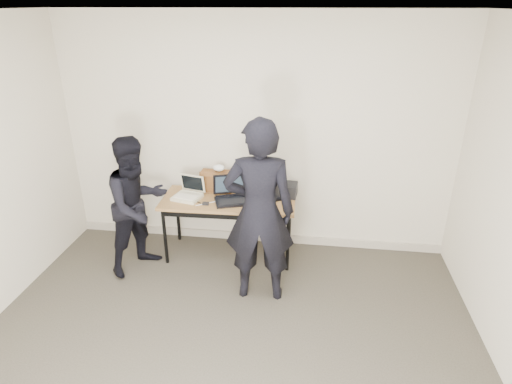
% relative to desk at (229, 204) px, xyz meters
% --- Properties ---
extents(room, '(4.60, 4.60, 2.80)m').
position_rel_desk_xyz_m(room, '(0.25, -1.87, 0.69)').
color(room, '#3F3930').
rests_on(room, ground).
extents(desk, '(1.52, 0.69, 0.72)m').
position_rel_desk_xyz_m(desk, '(0.00, 0.00, 0.00)').
color(desk, olive).
rests_on(desk, ground).
extents(laptop_beige, '(0.36, 0.35, 0.24)m').
position_rel_desk_xyz_m(laptop_beige, '(-0.46, -0.01, 0.11)').
color(laptop_beige, beige).
rests_on(laptop_beige, desk).
extents(laptop_center, '(0.46, 0.45, 0.28)m').
position_rel_desk_xyz_m(laptop_center, '(0.03, -0.01, 0.12)').
color(laptop_center, black).
rests_on(laptop_center, desk).
extents(laptop_right, '(0.41, 0.41, 0.22)m').
position_rel_desk_xyz_m(laptop_right, '(0.50, 0.17, 0.11)').
color(laptop_right, black).
rests_on(laptop_right, desk).
extents(leather_satchel, '(0.36, 0.18, 0.25)m').
position_rel_desk_xyz_m(leather_satchel, '(-0.18, 0.23, 0.19)').
color(leather_satchel, brown).
rests_on(leather_satchel, desk).
extents(tissue, '(0.15, 0.12, 0.08)m').
position_rel_desk_xyz_m(tissue, '(-0.15, 0.23, 0.34)').
color(tissue, white).
rests_on(tissue, leather_satchel).
extents(equipment_box, '(0.27, 0.23, 0.15)m').
position_rel_desk_xyz_m(equipment_box, '(0.63, 0.19, 0.13)').
color(equipment_box, black).
rests_on(equipment_box, desk).
extents(power_brick, '(0.07, 0.05, 0.03)m').
position_rel_desk_xyz_m(power_brick, '(-0.22, -0.17, 0.07)').
color(power_brick, black).
rests_on(power_brick, desk).
extents(cables, '(1.14, 0.49, 0.01)m').
position_rel_desk_xyz_m(cables, '(0.05, 0.01, 0.06)').
color(cables, black).
rests_on(cables, desk).
extents(person_typist, '(0.71, 0.50, 1.86)m').
position_rel_desk_xyz_m(person_typist, '(0.44, -0.69, 0.27)').
color(person_typist, black).
rests_on(person_typist, ground).
extents(person_observer, '(0.89, 0.94, 1.52)m').
position_rel_desk_xyz_m(person_observer, '(-0.92, -0.37, 0.10)').
color(person_observer, black).
rests_on(person_observer, ground).
extents(baseboard, '(4.50, 0.03, 0.10)m').
position_rel_desk_xyz_m(baseboard, '(0.25, 0.36, -0.61)').
color(baseboard, '#AEA390').
rests_on(baseboard, ground).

